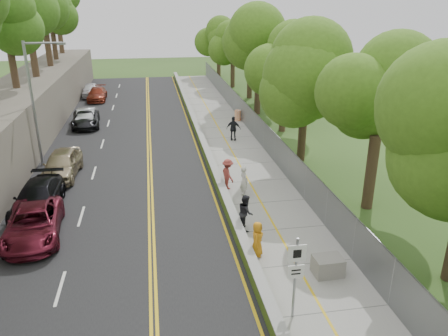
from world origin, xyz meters
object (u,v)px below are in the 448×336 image
concrete_block (328,266)px  person_far (234,129)px  construction_barrel (238,115)px  painter_0 (257,239)px  streetlight (36,96)px  car_2 (33,223)px  signpost (296,270)px

concrete_block → person_far: person_far is taller
construction_barrel → concrete_block: size_ratio=0.83×
concrete_block → painter_0: painter_0 is taller
streetlight → person_far: size_ratio=4.23×
person_far → car_2: bearing=68.1°
streetlight → person_far: bearing=13.5°
signpost → person_far: size_ratio=1.64×
concrete_block → car_2: 13.20m
signpost → painter_0: 4.18m
signpost → painter_0: (-0.30, 4.02, -1.13)m
painter_0 → signpost: bearing=-151.2°
streetlight → construction_barrel: streetlight is taller
signpost → concrete_block: size_ratio=2.71×
streetlight → concrete_block: bearing=-47.3°
signpost → person_far: bearing=85.0°
car_2 → person_far: person_far is taller
car_2 → person_far: size_ratio=2.70×
signpost → concrete_block: 3.43m
streetlight → painter_0: (11.21, -13.00, -3.81)m
concrete_block → painter_0: size_ratio=0.73×
streetlight → construction_barrel: (14.76, 8.97, -4.12)m
signpost → person_far: (1.75, 20.20, -0.97)m
painter_0 → person_far: size_ratio=0.83×
concrete_block → painter_0: bearing=143.3°
construction_barrel → streetlight: bearing=-148.7°
car_2 → concrete_block: bearing=-27.9°
streetlight → car_2: 10.65m
streetlight → person_far: 14.12m
car_2 → person_far: (11.80, 12.99, 0.25)m
painter_0 → car_2: bearing=96.4°
construction_barrel → painter_0: 22.26m
signpost → construction_barrel: 26.23m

